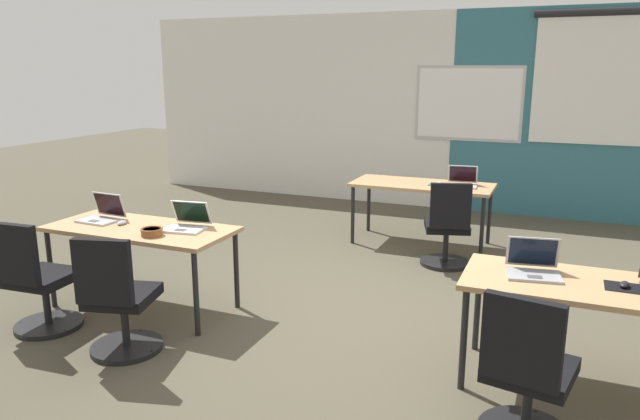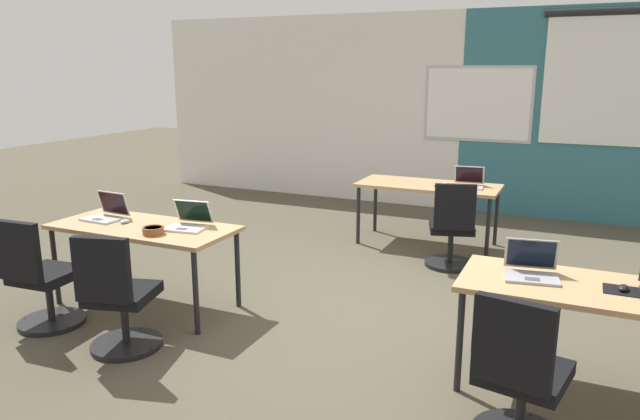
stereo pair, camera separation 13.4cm
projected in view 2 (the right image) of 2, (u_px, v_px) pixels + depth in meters
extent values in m
plane|color=#4C4738|center=(359.00, 313.00, 5.01)|extent=(24.00, 24.00, 0.00)
cube|color=silver|center=(466.00, 113.00, 8.40)|extent=(10.00, 0.20, 2.80)
cube|color=#336B7A|center=(592.00, 117.00, 7.65)|extent=(3.38, 0.01, 2.80)
cube|color=#B7B7BC|center=(478.00, 104.00, 8.20)|extent=(1.48, 0.02, 1.04)
cube|color=white|center=(478.00, 104.00, 8.20)|extent=(1.40, 0.02, 0.96)
cube|color=white|center=(628.00, 82.00, 7.37)|extent=(2.00, 0.02, 1.61)
cylinder|color=black|center=(637.00, 10.00, 7.17)|extent=(2.10, 0.10, 0.10)
cube|color=tan|center=(143.00, 228.00, 5.02)|extent=(1.60, 0.70, 0.04)
cylinder|color=black|center=(55.00, 266.00, 5.14)|extent=(0.04, 0.04, 0.68)
cylinder|color=black|center=(196.00, 293.00, 4.54)|extent=(0.04, 0.04, 0.68)
cylinder|color=black|center=(106.00, 248.00, 5.67)|extent=(0.04, 0.04, 0.68)
cylinder|color=black|center=(238.00, 269.00, 5.07)|extent=(0.04, 0.04, 0.68)
cube|color=tan|center=(594.00, 290.00, 3.61)|extent=(1.60, 0.70, 0.04)
cylinder|color=black|center=(460.00, 342.00, 3.73)|extent=(0.04, 0.04, 0.68)
cylinder|color=black|center=(477.00, 307.00, 4.26)|extent=(0.04, 0.04, 0.68)
cube|color=tan|center=(428.00, 186.00, 6.79)|extent=(1.60, 0.70, 0.04)
cylinder|color=black|center=(358.00, 215.00, 6.91)|extent=(0.04, 0.04, 0.68)
cylinder|color=black|center=(488.00, 229.00, 6.32)|extent=(0.04, 0.04, 0.68)
cylinder|color=black|center=(375.00, 205.00, 7.44)|extent=(0.04, 0.04, 0.68)
cylinder|color=black|center=(496.00, 217.00, 6.85)|extent=(0.04, 0.04, 0.68)
cube|color=#B7B7BC|center=(468.00, 187.00, 6.59)|extent=(0.36, 0.27, 0.02)
cube|color=#4C4C4F|center=(468.00, 187.00, 6.54)|extent=(0.10, 0.07, 0.00)
cube|color=#B7B7BC|center=(469.00, 175.00, 6.71)|extent=(0.34, 0.13, 0.21)
cube|color=black|center=(469.00, 175.00, 6.70)|extent=(0.30, 0.11, 0.18)
cube|color=#23512D|center=(445.00, 186.00, 6.70)|extent=(0.22, 0.19, 0.00)
ellipsoid|color=silver|center=(445.00, 184.00, 6.69)|extent=(0.07, 0.11, 0.03)
cylinder|color=black|center=(450.00, 264.00, 6.21)|extent=(0.52, 0.52, 0.04)
cylinder|color=black|center=(450.00, 246.00, 6.16)|extent=(0.06, 0.06, 0.34)
cube|color=black|center=(451.00, 227.00, 6.11)|extent=(0.55, 0.55, 0.08)
cube|color=black|center=(455.00, 207.00, 5.81)|extent=(0.40, 0.17, 0.46)
sphere|color=black|center=(448.00, 257.00, 6.43)|extent=(0.04, 0.04, 0.04)
sphere|color=black|center=(472.00, 267.00, 6.11)|extent=(0.04, 0.04, 0.04)
sphere|color=black|center=(428.00, 265.00, 6.16)|extent=(0.04, 0.04, 0.04)
cube|color=black|center=(623.00, 291.00, 3.55)|extent=(0.22, 0.19, 0.00)
ellipsoid|color=black|center=(623.00, 288.00, 3.54)|extent=(0.07, 0.11, 0.03)
cube|color=silver|center=(185.00, 228.00, 4.89)|extent=(0.36, 0.27, 0.02)
cube|color=#4C4C4F|center=(182.00, 229.00, 4.84)|extent=(0.10, 0.07, 0.00)
cube|color=silver|center=(194.00, 211.00, 5.01)|extent=(0.34, 0.14, 0.21)
cube|color=black|center=(193.00, 211.00, 5.01)|extent=(0.31, 0.12, 0.18)
cylinder|color=black|center=(127.00, 344.00, 4.40)|extent=(0.52, 0.52, 0.04)
cylinder|color=black|center=(125.00, 321.00, 4.36)|extent=(0.06, 0.06, 0.34)
cube|color=black|center=(123.00, 294.00, 4.31)|extent=(0.54, 0.54, 0.08)
cube|color=black|center=(102.00, 270.00, 4.00)|extent=(0.40, 0.16, 0.46)
sphere|color=black|center=(141.00, 331.00, 4.62)|extent=(0.04, 0.04, 0.04)
sphere|color=black|center=(151.00, 351.00, 4.30)|extent=(0.04, 0.04, 0.04)
sphere|color=black|center=(94.00, 346.00, 4.37)|extent=(0.04, 0.04, 0.04)
cube|color=#9E9EA3|center=(531.00, 278.00, 3.75)|extent=(0.36, 0.28, 0.02)
cube|color=#4C4C4F|center=(532.00, 279.00, 3.69)|extent=(0.10, 0.07, 0.00)
cube|color=#9E9EA3|center=(531.00, 254.00, 3.86)|extent=(0.34, 0.12, 0.21)
cube|color=black|center=(531.00, 254.00, 3.85)|extent=(0.30, 0.11, 0.19)
cylinder|color=black|center=(521.00, 407.00, 3.25)|extent=(0.06, 0.06, 0.34)
cube|color=black|center=(524.00, 373.00, 3.20)|extent=(0.51, 0.51, 0.08)
cube|color=black|center=(513.00, 344.00, 2.94)|extent=(0.40, 0.13, 0.46)
sphere|color=black|center=(530.00, 417.00, 3.48)|extent=(0.04, 0.04, 0.04)
cube|color=#B7B7BC|center=(102.00, 219.00, 5.19)|extent=(0.34, 0.25, 0.02)
cube|color=#4C4C4F|center=(98.00, 219.00, 5.14)|extent=(0.09, 0.06, 0.00)
cube|color=#B7B7BC|center=(114.00, 203.00, 5.29)|extent=(0.33, 0.08, 0.21)
cube|color=black|center=(113.00, 203.00, 5.28)|extent=(0.30, 0.07, 0.19)
ellipsoid|color=#B2B2B7|center=(125.00, 221.00, 5.09)|extent=(0.06, 0.10, 0.03)
cylinder|color=black|center=(52.00, 321.00, 4.79)|extent=(0.52, 0.52, 0.04)
cylinder|color=black|center=(50.00, 300.00, 4.75)|extent=(0.06, 0.06, 0.34)
cube|color=black|center=(47.00, 275.00, 4.70)|extent=(0.47, 0.47, 0.08)
cube|color=black|center=(17.00, 251.00, 4.41)|extent=(0.40, 0.09, 0.46)
sphere|color=black|center=(73.00, 310.00, 5.01)|extent=(0.04, 0.04, 0.04)
sphere|color=black|center=(67.00, 329.00, 4.65)|extent=(0.04, 0.04, 0.04)
sphere|color=black|center=(24.00, 321.00, 4.80)|extent=(0.04, 0.04, 0.04)
cylinder|color=brown|center=(153.00, 231.00, 4.75)|extent=(0.17, 0.17, 0.05)
torus|color=brown|center=(153.00, 228.00, 4.74)|extent=(0.18, 0.18, 0.02)
cylinder|color=gold|center=(153.00, 228.00, 4.74)|extent=(0.14, 0.14, 0.01)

